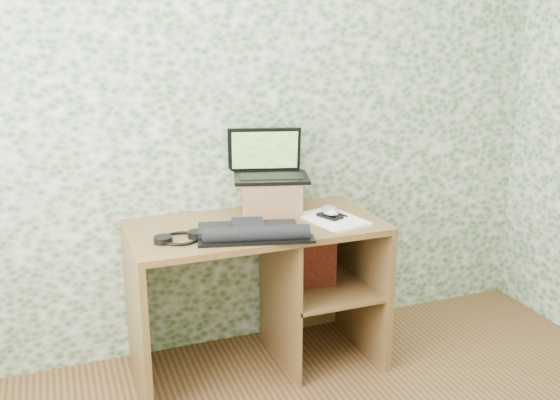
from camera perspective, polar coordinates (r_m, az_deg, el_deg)
name	(u,v)px	position (r m, az deg, el deg)	size (l,w,h in m)	color
wall_back	(235,101)	(3.14, -4.14, 9.04)	(3.50, 3.50, 0.00)	white
desk	(269,272)	(3.12, -0.97, -6.60)	(1.20, 0.60, 0.75)	brown
riser	(271,196)	(3.12, -0.80, 0.34)	(0.29, 0.24, 0.17)	#926141
laptop	(269,166)	(3.12, -1.06, 3.09)	(0.42, 0.35, 0.25)	black
keyboard	(252,232)	(2.80, -2.61, -2.91)	(0.52, 0.37, 0.07)	black
headphones	(180,238)	(2.79, -9.11, -3.43)	(0.24, 0.19, 0.03)	black
notepad	(332,220)	(3.02, 4.80, -1.81)	(0.23, 0.33, 0.02)	white
mouse	(330,213)	(3.02, 4.58, -1.21)	(0.08, 0.13, 0.04)	silver
pen	(337,213)	(3.09, 5.22, -1.16)	(0.01, 0.01, 0.15)	black
red_box	(310,257)	(3.14, 2.80, -5.27)	(0.25, 0.08, 0.30)	maroon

